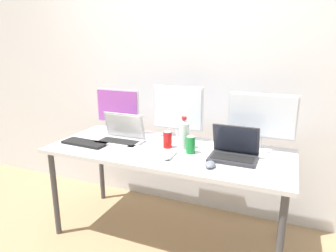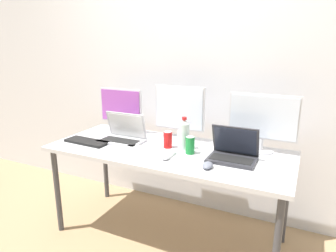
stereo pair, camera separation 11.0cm
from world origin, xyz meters
name	(u,v)px [view 2 (the right image)]	position (x,y,z in m)	size (l,w,h in m)	color
ground_plane	(168,235)	(0.00, 0.00, 0.00)	(16.00, 16.00, 0.00)	#9E7F5B
wall_back	(197,68)	(0.00, 0.59, 1.30)	(7.00, 0.08, 2.60)	silver
work_desk	(168,157)	(0.00, 0.00, 0.68)	(1.80, 0.75, 0.74)	#424247
monitor_left	(121,110)	(-0.58, 0.25, 0.94)	(0.42, 0.22, 0.38)	silver
monitor_center	(179,112)	(-0.03, 0.27, 0.96)	(0.42, 0.22, 0.44)	silver
monitor_right	(263,121)	(0.63, 0.25, 0.97)	(0.49, 0.19, 0.42)	silver
laptop_silver	(123,135)	(-0.41, 0.02, 0.79)	(0.35, 0.22, 0.23)	#B7B7BC
laptop_secondary	(233,152)	(0.49, 0.00, 0.79)	(0.32, 0.23, 0.23)	#2D2D33
keyboard_main	(148,151)	(-0.10, -0.13, 0.75)	(0.38, 0.14, 0.02)	white
keyboard_aux	(87,142)	(-0.65, -0.14, 0.75)	(0.37, 0.14, 0.02)	black
mouse_by_keyboard	(208,165)	(0.38, -0.21, 0.76)	(0.07, 0.10, 0.04)	slate
mouse_by_laptop	(166,156)	(0.07, -0.18, 0.76)	(0.06, 0.11, 0.04)	silver
water_bottle	(184,134)	(0.10, 0.06, 0.85)	(0.08, 0.08, 0.24)	silver
soda_can_near_keyboard	(190,145)	(0.18, -0.01, 0.80)	(0.07, 0.07, 0.13)	#197F33
soda_can_by_laptop	(168,140)	(-0.02, 0.03, 0.80)	(0.07, 0.07, 0.13)	red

